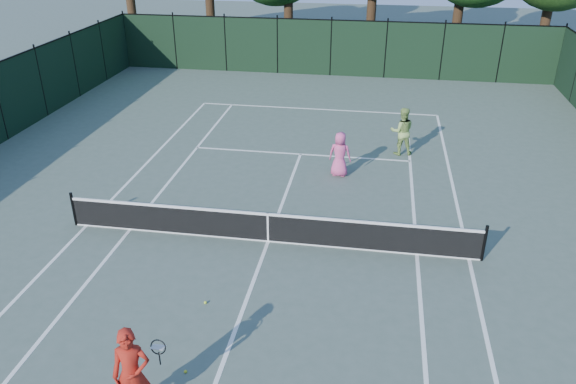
% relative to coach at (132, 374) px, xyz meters
% --- Properties ---
extents(ground, '(90.00, 90.00, 0.00)m').
position_rel_coach_xyz_m(ground, '(1.22, 6.28, -0.95)').
color(ground, '#4A5A4F').
rests_on(ground, ground).
extents(sideline_doubles_left, '(0.10, 23.77, 0.01)m').
position_rel_coach_xyz_m(sideline_doubles_left, '(-4.26, 6.28, -0.95)').
color(sideline_doubles_left, white).
rests_on(sideline_doubles_left, ground).
extents(sideline_doubles_right, '(0.10, 23.77, 0.01)m').
position_rel_coach_xyz_m(sideline_doubles_right, '(6.71, 6.28, -0.95)').
color(sideline_doubles_right, white).
rests_on(sideline_doubles_right, ground).
extents(sideline_singles_left, '(0.10, 23.77, 0.01)m').
position_rel_coach_xyz_m(sideline_singles_left, '(-2.89, 6.28, -0.95)').
color(sideline_singles_left, white).
rests_on(sideline_singles_left, ground).
extents(sideline_singles_right, '(0.10, 23.77, 0.01)m').
position_rel_coach_xyz_m(sideline_singles_right, '(5.34, 6.28, -0.95)').
color(sideline_singles_right, white).
rests_on(sideline_singles_right, ground).
extents(baseline_far, '(10.97, 0.10, 0.01)m').
position_rel_coach_xyz_m(baseline_far, '(1.22, 18.17, -0.95)').
color(baseline_far, white).
rests_on(baseline_far, ground).
extents(service_line_far, '(8.23, 0.10, 0.01)m').
position_rel_coach_xyz_m(service_line_far, '(1.22, 12.68, -0.95)').
color(service_line_far, white).
rests_on(service_line_far, ground).
extents(center_service_line, '(0.10, 12.80, 0.01)m').
position_rel_coach_xyz_m(center_service_line, '(1.22, 6.28, -0.95)').
color(center_service_line, white).
rests_on(center_service_line, ground).
extents(tennis_net, '(11.69, 0.09, 1.06)m').
position_rel_coach_xyz_m(tennis_net, '(1.22, 6.28, -0.47)').
color(tennis_net, black).
rests_on(tennis_net, ground).
extents(fence_far, '(24.00, 0.05, 3.00)m').
position_rel_coach_xyz_m(fence_far, '(1.22, 24.28, 0.55)').
color(fence_far, black).
rests_on(fence_far, ground).
extents(coach, '(0.89, 0.81, 1.90)m').
position_rel_coach_xyz_m(coach, '(0.00, 0.00, 0.00)').
color(coach, '#AD1F13').
rests_on(coach, ground).
extents(player_pink, '(0.83, 0.60, 1.59)m').
position_rel_coach_xyz_m(player_pink, '(2.83, 11.04, -0.15)').
color(player_pink, '#E14F8E').
rests_on(player_pink, ground).
extents(player_green, '(0.98, 0.82, 1.83)m').
position_rel_coach_xyz_m(player_green, '(4.97, 13.35, -0.04)').
color(player_green, '#93B55A').
rests_on(player_green, ground).
extents(loose_ball_near_cart, '(0.07, 0.07, 0.07)m').
position_rel_coach_xyz_m(loose_ball_near_cart, '(0.55, 1.09, -0.92)').
color(loose_ball_near_cart, '#C6D12A').
rests_on(loose_ball_near_cart, ground).
extents(loose_ball_midcourt, '(0.07, 0.07, 0.07)m').
position_rel_coach_xyz_m(loose_ball_midcourt, '(0.30, 3.30, -0.92)').
color(loose_ball_midcourt, '#CCEE30').
rests_on(loose_ball_midcourt, ground).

